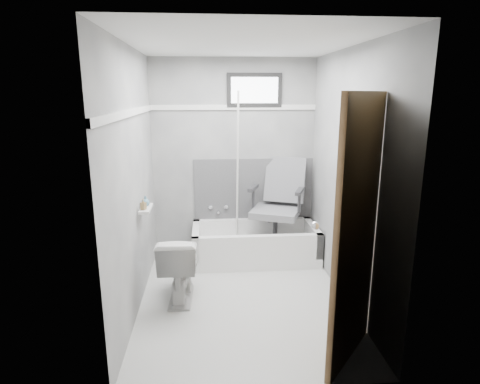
{
  "coord_description": "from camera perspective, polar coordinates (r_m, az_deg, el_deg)",
  "views": [
    {
      "loc": [
        -0.33,
        -3.62,
        1.99
      ],
      "look_at": [
        0.0,
        0.35,
        1.0
      ],
      "focal_mm": 30.0,
      "sensor_mm": 36.0,
      "label": 1
    }
  ],
  "objects": [
    {
      "name": "wall_front",
      "position": [
        2.47,
        3.15,
        -4.65
      ],
      "size": [
        2.0,
        0.02,
        2.4
      ],
      "primitive_type": "cube",
      "color": "slate",
      "rests_on": "floor"
    },
    {
      "name": "office_chair",
      "position": [
        4.84,
        5.09,
        -1.91
      ],
      "size": [
        0.83,
        0.83,
        1.11
      ],
      "primitive_type": null,
      "rotation": [
        0.0,
        0.0,
        -0.38
      ],
      "color": "slate",
      "rests_on": "bathtub"
    },
    {
      "name": "backerboard",
      "position": [
        5.09,
        1.94,
        0.4
      ],
      "size": [
        1.5,
        0.02,
        0.78
      ],
      "primitive_type": "cube",
      "color": "#4C4C4F",
      "rests_on": "wall_back"
    },
    {
      "name": "door",
      "position": [
        2.86,
        23.06,
        -7.45
      ],
      "size": [
        0.78,
        0.78,
        2.0
      ],
      "primitive_type": null,
      "color": "brown",
      "rests_on": "floor"
    },
    {
      "name": "ceiling",
      "position": [
        3.66,
        0.48,
        20.38
      ],
      "size": [
        2.6,
        2.6,
        0.0
      ],
      "primitive_type": "plane",
      "rotation": [
        3.14,
        0.0,
        0.0
      ],
      "color": "silver",
      "rests_on": "floor"
    },
    {
      "name": "wall_left",
      "position": [
        3.77,
        -14.89,
        1.38
      ],
      "size": [
        0.02,
        2.6,
        2.4
      ],
      "primitive_type": "cube",
      "color": "slate",
      "rests_on": "floor"
    },
    {
      "name": "trim_left",
      "position": [
        3.69,
        -15.29,
        10.83
      ],
      "size": [
        0.02,
        2.6,
        0.06
      ],
      "primitive_type": "cube",
      "color": "white",
      "rests_on": "wall_left"
    },
    {
      "name": "wall_back",
      "position": [
        5.0,
        -0.9,
        4.84
      ],
      "size": [
        2.0,
        0.02,
        2.4
      ],
      "primitive_type": "cube",
      "color": "slate",
      "rests_on": "floor"
    },
    {
      "name": "window",
      "position": [
        4.94,
        2.06,
        14.28
      ],
      "size": [
        0.66,
        0.04,
        0.4
      ],
      "primitive_type": null,
      "color": "black",
      "rests_on": "wall_back"
    },
    {
      "name": "bathtub",
      "position": [
        4.92,
        2.13,
        -7.28
      ],
      "size": [
        1.5,
        0.7,
        0.42
      ],
      "primitive_type": null,
      "color": "white",
      "rests_on": "floor"
    },
    {
      "name": "pole",
      "position": [
        4.79,
        -0.36,
        2.62
      ],
      "size": [
        0.02,
        0.32,
        1.93
      ],
      "primitive_type": "cylinder",
      "rotation": [
        0.15,
        0.0,
        0.0
      ],
      "color": "silver",
      "rests_on": "bathtub"
    },
    {
      "name": "soap_bottle_a",
      "position": [
        3.89,
        -13.59,
        -1.7
      ],
      "size": [
        0.06,
        0.06,
        0.1
      ],
      "primitive_type": "imported",
      "rotation": [
        0.0,
        0.0,
        -0.43
      ],
      "color": "olive",
      "rests_on": "shelf"
    },
    {
      "name": "trim_back",
      "position": [
        4.92,
        -0.91,
        11.96
      ],
      "size": [
        2.0,
        0.02,
        0.06
      ],
      "primitive_type": "cube",
      "color": "white",
      "rests_on": "wall_back"
    },
    {
      "name": "floor",
      "position": [
        4.15,
        0.41,
        -14.74
      ],
      "size": [
        2.6,
        2.6,
        0.0
      ],
      "primitive_type": "plane",
      "color": "silver",
      "rests_on": "ground"
    },
    {
      "name": "toilet",
      "position": [
        4.04,
        -8.59,
        -10.47
      ],
      "size": [
        0.4,
        0.69,
        0.66
      ],
      "primitive_type": "imported",
      "rotation": [
        0.0,
        0.0,
        3.11
      ],
      "color": "silver",
      "rests_on": "floor"
    },
    {
      "name": "soap_bottle_b",
      "position": [
        4.03,
        -13.3,
        -1.25
      ],
      "size": [
        0.11,
        0.11,
        0.1
      ],
      "primitive_type": "imported",
      "rotation": [
        0.0,
        0.0,
        0.57
      ],
      "color": "teal",
      "rests_on": "shelf"
    },
    {
      "name": "shelf",
      "position": [
        3.99,
        -13.23,
        -2.3
      ],
      "size": [
        0.1,
        0.32,
        0.02
      ],
      "primitive_type": "cube",
      "color": "silver",
      "rests_on": "wall_left"
    },
    {
      "name": "wall_right",
      "position": [
        3.94,
        15.1,
        1.89
      ],
      "size": [
        0.02,
        2.6,
        2.4
      ],
      "primitive_type": "cube",
      "color": "slate",
      "rests_on": "floor"
    },
    {
      "name": "faucet",
      "position": [
        5.1,
        -3.09,
        -2.48
      ],
      "size": [
        0.26,
        0.1,
        0.16
      ],
      "primitive_type": null,
      "color": "silver",
      "rests_on": "wall_back"
    }
  ]
}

